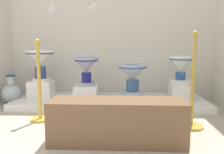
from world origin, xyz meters
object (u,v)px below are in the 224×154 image
antique_toilet_pale_glazed (86,66)px  info_placard_second (92,6)px  decorative_vase_corner (11,93)px  stanchion_post_near_left (40,96)px  plinth_block_slender_white (41,89)px  info_placard_first (51,8)px  antique_toilet_broad_patterned (133,74)px  antique_toilet_central_ornate (181,66)px  plinth_block_central_ornate (180,91)px  antique_toilet_slender_white (40,60)px  plinth_block_broad_patterned (132,97)px  plinth_block_pale_glazed (87,91)px  stanchion_post_near_right (192,100)px  museum_bench (117,121)px

antique_toilet_pale_glazed → info_placard_second: (0.02, 0.51, 0.94)m
decorative_vase_corner → stanchion_post_near_left: size_ratio=0.46×
plinth_block_slender_white → info_placard_first: info_placard_first is taller
antique_toilet_broad_patterned → antique_toilet_central_ornate: (0.70, 0.06, 0.11)m
plinth_block_central_ornate → info_placard_first: info_placard_first is taller
antique_toilet_slender_white → antique_toilet_broad_patterned: bearing=-2.7°
plinth_block_broad_patterned → stanchion_post_near_left: stanchion_post_near_left is taller
antique_toilet_pale_glazed → plinth_block_central_ornate: antique_toilet_pale_glazed is taller
plinth_block_pale_glazed → plinth_block_broad_patterned: size_ratio=0.98×
antique_toilet_pale_glazed → decorative_vase_corner: (-1.13, -0.05, -0.40)m
plinth_block_slender_white → decorative_vase_corner: (-0.44, -0.05, -0.04)m
antique_toilet_broad_patterned → plinth_block_central_ornate: antique_toilet_broad_patterned is taller
antique_toilet_slender_white → stanchion_post_near_left: stanchion_post_near_left is taller
decorative_vase_corner → antique_toilet_slender_white: bearing=7.0°
antique_toilet_pale_glazed → info_placard_second: bearing=87.3°
plinth_block_broad_patterned → antique_toilet_central_ornate: 0.83m
decorative_vase_corner → stanchion_post_near_right: (2.42, -0.88, 0.12)m
stanchion_post_near_left → stanchion_post_near_right: (1.72, -0.15, 0.00)m
antique_toilet_central_ornate → info_placard_first: (-2.04, 0.51, 0.91)m
antique_toilet_pale_glazed → decorative_vase_corner: bearing=-177.5°
plinth_block_broad_patterned → stanchion_post_near_left: size_ratio=0.41×
antique_toilet_slender_white → plinth_block_pale_glazed: bearing=-0.4°
antique_toilet_broad_patterned → decorative_vase_corner: (-1.82, 0.01, -0.29)m
plinth_block_pale_glazed → antique_toilet_pale_glazed: size_ratio=0.93×
info_placard_first → stanchion_post_near_right: bearing=-36.5°
info_placard_first → antique_toilet_broad_patterned: bearing=-22.9°
antique_toilet_slender_white → plinth_block_central_ornate: bearing=-0.2°
antique_toilet_slender_white → antique_toilet_pale_glazed: bearing=-0.4°
plinth_block_broad_patterned → plinth_block_slender_white: bearing=177.3°
antique_toilet_central_ornate → plinth_block_slender_white: bearing=179.8°
plinth_block_slender_white → museum_bench: 1.82m
antique_toilet_slender_white → decorative_vase_corner: bearing=-173.0°
plinth_block_slender_white → plinth_block_broad_patterned: 1.38m
plinth_block_central_ornate → info_placard_second: (-1.36, 0.51, 1.32)m
antique_toilet_central_ornate → stanchion_post_near_left: 1.99m
plinth_block_central_ornate → decorative_vase_corner: size_ratio=0.83×
plinth_block_broad_patterned → antique_toilet_central_ornate: antique_toilet_central_ornate is taller
antique_toilet_broad_patterned → antique_toilet_pale_glazed: bearing=175.1°
plinth_block_pale_glazed → antique_toilet_slender_white: bearing=179.6°
stanchion_post_near_left → stanchion_post_near_right: stanchion_post_near_right is taller
antique_toilet_broad_patterned → plinth_block_central_ornate: 0.75m
antique_toilet_pale_glazed → plinth_block_central_ornate: (1.38, -0.00, -0.37)m
plinth_block_slender_white → info_placard_first: 1.37m
antique_toilet_central_ornate → antique_toilet_pale_glazed: bearing=180.0°
antique_toilet_slender_white → plinth_block_central_ornate: size_ratio=1.26×
antique_toilet_pale_glazed → antique_toilet_central_ornate: bearing=-0.0°
plinth_block_slender_white → stanchion_post_near_right: (1.98, -0.94, 0.08)m
antique_toilet_pale_glazed → museum_bench: (0.50, -1.37, -0.38)m
plinth_block_pale_glazed → plinth_block_central_ornate: bearing=-0.0°
plinth_block_pale_glazed → info_placard_second: 1.42m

